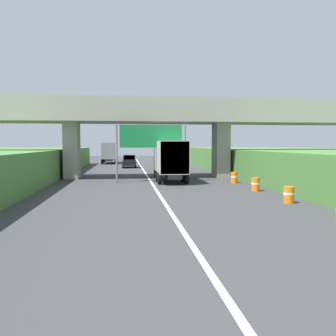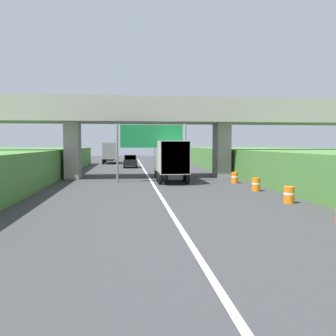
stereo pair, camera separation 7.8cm
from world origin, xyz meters
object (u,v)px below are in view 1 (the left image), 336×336
overhead_highway_sign (151,140)px  truck_green (170,159)px  car_black (129,161)px  construction_barrel_5 (234,177)px  truck_white (109,152)px  construction_barrel_4 (256,184)px  construction_barrel_3 (289,195)px

overhead_highway_sign → truck_green: (1.63, 0.47, -1.62)m
car_black → construction_barrel_5: bearing=-67.8°
truck_white → truck_green: size_ratio=1.00×
truck_green → construction_barrel_4: (5.01, -7.05, -1.47)m
overhead_highway_sign → construction_barrel_3: overhead_highway_sign is taller
construction_barrel_3 → construction_barrel_4: size_ratio=1.00×
truck_white → car_black: 11.48m
construction_barrel_4 → construction_barrel_5: (0.04, 4.96, 0.00)m
car_black → construction_barrel_3: (8.32, -30.36, -0.40)m
overhead_highway_sign → car_black: (-1.68, 18.82, -2.70)m
overhead_highway_sign → construction_barrel_3: 13.67m
truck_green → construction_barrel_4: truck_green is taller
truck_white → construction_barrel_4: size_ratio=8.11×
construction_barrel_3 → construction_barrel_4: bearing=90.0°
overhead_highway_sign → truck_white: size_ratio=0.81×
overhead_highway_sign → construction_barrel_3: size_ratio=6.53×
truck_green → construction_barrel_5: (5.05, -2.09, -1.47)m
truck_white → construction_barrel_4: truck_white is taller
construction_barrel_3 → construction_barrel_5: (0.05, 9.92, 0.00)m
truck_white → construction_barrel_5: bearing=-69.8°
truck_green → car_black: truck_green is taller
overhead_highway_sign → construction_barrel_4: overhead_highway_sign is taller
construction_barrel_4 → construction_barrel_5: 4.96m
overhead_highway_sign → truck_white: bearing=99.3°
construction_barrel_4 → construction_barrel_3: bearing=-90.0°
overhead_highway_sign → construction_barrel_4: bearing=-44.8°
construction_barrel_4 → overhead_highway_sign: bearing=135.2°
car_black → construction_barrel_4: car_black is taller
truck_green → construction_barrel_5: truck_green is taller
truck_white → truck_green: same height
overhead_highway_sign → truck_white: 30.24m
truck_green → construction_barrel_5: size_ratio=8.11×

